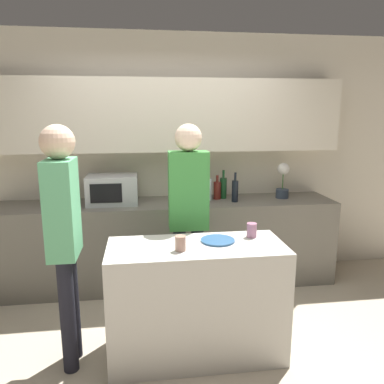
{
  "coord_description": "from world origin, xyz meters",
  "views": [
    {
      "loc": [
        -0.27,
        -2.48,
        1.86
      ],
      "look_at": [
        0.12,
        0.36,
        1.24
      ],
      "focal_mm": 35.0,
      "sensor_mm": 36.0,
      "label": 1
    }
  ],
  "objects_px": {
    "bottle_3": "(217,190)",
    "cup_1": "(180,243)",
    "toaster": "(60,196)",
    "bottle_0": "(191,188)",
    "bottle_5": "(235,191)",
    "cup_0": "(252,230)",
    "potted_plant": "(283,181)",
    "bottle_2": "(208,189)",
    "microwave": "(112,189)",
    "person_left": "(188,205)",
    "bottle_4": "(223,188)",
    "bottle_1": "(200,194)",
    "plate_on_island": "(218,240)",
    "person_center": "(64,227)"
  },
  "relations": [
    {
      "from": "bottle_2",
      "to": "cup_1",
      "type": "xyz_separation_m",
      "value": [
        -0.45,
        -1.41,
        -0.09
      ]
    },
    {
      "from": "bottle_1",
      "to": "person_left",
      "type": "xyz_separation_m",
      "value": [
        -0.21,
        -0.69,
        0.05
      ]
    },
    {
      "from": "microwave",
      "to": "bottle_2",
      "type": "height_order",
      "value": "bottle_2"
    },
    {
      "from": "potted_plant",
      "to": "person_center",
      "type": "height_order",
      "value": "person_center"
    },
    {
      "from": "bottle_5",
      "to": "person_center",
      "type": "height_order",
      "value": "person_center"
    },
    {
      "from": "bottle_0",
      "to": "person_left",
      "type": "relative_size",
      "value": 0.18
    },
    {
      "from": "bottle_0",
      "to": "bottle_1",
      "type": "xyz_separation_m",
      "value": [
        0.08,
        -0.16,
        -0.03
      ]
    },
    {
      "from": "microwave",
      "to": "toaster",
      "type": "relative_size",
      "value": 2.0
    },
    {
      "from": "potted_plant",
      "to": "person_center",
      "type": "distance_m",
      "value": 2.48
    },
    {
      "from": "bottle_4",
      "to": "bottle_5",
      "type": "bearing_deg",
      "value": -64.17
    },
    {
      "from": "bottle_4",
      "to": "bottle_0",
      "type": "bearing_deg",
      "value": 178.96
    },
    {
      "from": "microwave",
      "to": "bottle_1",
      "type": "relative_size",
      "value": 2.2
    },
    {
      "from": "bottle_0",
      "to": "bottle_2",
      "type": "relative_size",
      "value": 0.99
    },
    {
      "from": "bottle_4",
      "to": "person_left",
      "type": "bearing_deg",
      "value": -120.48
    },
    {
      "from": "bottle_0",
      "to": "bottle_1",
      "type": "distance_m",
      "value": 0.18
    },
    {
      "from": "bottle_2",
      "to": "bottle_4",
      "type": "height_order",
      "value": "bottle_2"
    },
    {
      "from": "bottle_4",
      "to": "cup_1",
      "type": "xyz_separation_m",
      "value": [
        -0.64,
        -1.48,
        -0.09
      ]
    },
    {
      "from": "bottle_0",
      "to": "person_center",
      "type": "relative_size",
      "value": 0.18
    },
    {
      "from": "toaster",
      "to": "bottle_3",
      "type": "xyz_separation_m",
      "value": [
        1.66,
        0.04,
        0.01
      ]
    },
    {
      "from": "bottle_1",
      "to": "potted_plant",
      "type": "bearing_deg",
      "value": 4.7
    },
    {
      "from": "bottle_5",
      "to": "cup_0",
      "type": "bearing_deg",
      "value": -97.15
    },
    {
      "from": "potted_plant",
      "to": "cup_1",
      "type": "xyz_separation_m",
      "value": [
        -1.29,
        -1.41,
        -0.17
      ]
    },
    {
      "from": "potted_plant",
      "to": "cup_1",
      "type": "bearing_deg",
      "value": -132.6
    },
    {
      "from": "microwave",
      "to": "person_left",
      "type": "relative_size",
      "value": 0.29
    },
    {
      "from": "plate_on_island",
      "to": "cup_0",
      "type": "distance_m",
      "value": 0.3
    },
    {
      "from": "bottle_2",
      "to": "cup_0",
      "type": "height_order",
      "value": "bottle_2"
    },
    {
      "from": "potted_plant",
      "to": "bottle_4",
      "type": "height_order",
      "value": "potted_plant"
    },
    {
      "from": "cup_0",
      "to": "person_left",
      "type": "xyz_separation_m",
      "value": [
        -0.45,
        0.41,
        0.11
      ]
    },
    {
      "from": "potted_plant",
      "to": "bottle_2",
      "type": "xyz_separation_m",
      "value": [
        -0.84,
        0.0,
        -0.07
      ]
    },
    {
      "from": "bottle_4",
      "to": "person_center",
      "type": "xyz_separation_m",
      "value": [
        -1.45,
        -1.38,
        0.03
      ]
    },
    {
      "from": "toaster",
      "to": "person_center",
      "type": "bearing_deg",
      "value": -77.54
    },
    {
      "from": "bottle_3",
      "to": "bottle_4",
      "type": "height_order",
      "value": "bottle_4"
    },
    {
      "from": "bottle_3",
      "to": "cup_1",
      "type": "distance_m",
      "value": 1.56
    },
    {
      "from": "bottle_3",
      "to": "plate_on_island",
      "type": "distance_m",
      "value": 1.33
    },
    {
      "from": "toaster",
      "to": "microwave",
      "type": "bearing_deg",
      "value": -0.17
    },
    {
      "from": "bottle_5",
      "to": "person_center",
      "type": "distance_m",
      "value": 1.95
    },
    {
      "from": "person_center",
      "to": "microwave",
      "type": "bearing_deg",
      "value": 169.79
    },
    {
      "from": "toaster",
      "to": "bottle_0",
      "type": "distance_m",
      "value": 1.37
    },
    {
      "from": "cup_0",
      "to": "plate_on_island",
      "type": "bearing_deg",
      "value": -167.11
    },
    {
      "from": "bottle_1",
      "to": "bottle_2",
      "type": "relative_size",
      "value": 0.72
    },
    {
      "from": "bottle_2",
      "to": "bottle_3",
      "type": "bearing_deg",
      "value": 20.27
    },
    {
      "from": "bottle_4",
      "to": "bottle_3",
      "type": "bearing_deg",
      "value": -158.27
    },
    {
      "from": "toaster",
      "to": "cup_0",
      "type": "bearing_deg",
      "value": -35.11
    },
    {
      "from": "potted_plant",
      "to": "bottle_2",
      "type": "height_order",
      "value": "potted_plant"
    },
    {
      "from": "toaster",
      "to": "bottle_5",
      "type": "distance_m",
      "value": 1.82
    },
    {
      "from": "potted_plant",
      "to": "person_left",
      "type": "relative_size",
      "value": 0.22
    },
    {
      "from": "microwave",
      "to": "bottle_1",
      "type": "height_order",
      "value": "microwave"
    },
    {
      "from": "bottle_4",
      "to": "bottle_5",
      "type": "distance_m",
      "value": 0.2
    },
    {
      "from": "plate_on_island",
      "to": "person_left",
      "type": "xyz_separation_m",
      "value": [
        -0.16,
        0.48,
        0.16
      ]
    },
    {
      "from": "bottle_4",
      "to": "bottle_5",
      "type": "relative_size",
      "value": 1.0
    }
  ]
}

